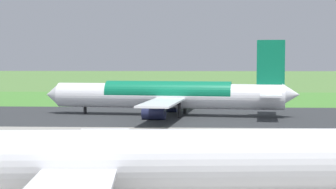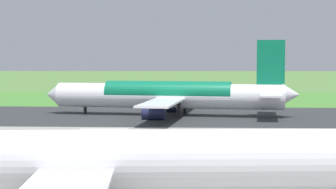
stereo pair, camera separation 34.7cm
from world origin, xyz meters
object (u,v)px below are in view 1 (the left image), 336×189
no_stopping_sign (196,97)px  traffic_cone_orange (179,101)px  airliner_parked_mid (91,159)px  airliner_main (170,95)px

no_stopping_sign → traffic_cone_orange: no_stopping_sign is taller
airliner_parked_mid → no_stopping_sign: 105.05m
airliner_main → traffic_cone_orange: size_ratio=98.36×
airliner_main → no_stopping_sign: bearing=-99.4°
airliner_parked_mid → no_stopping_sign: bearing=-95.1°
airliner_parked_mid → no_stopping_sign: (-9.33, -104.60, -2.70)m
no_stopping_sign → traffic_cone_orange: size_ratio=4.13×
airliner_main → traffic_cone_orange: (-1.00, -35.05, -4.08)m
airliner_main → no_stopping_sign: airliner_main is taller
airliner_parked_mid → traffic_cone_orange: (-4.43, -103.95, -3.78)m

